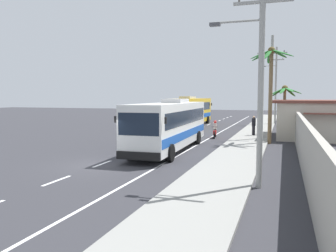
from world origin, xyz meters
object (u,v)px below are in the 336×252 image
coach_bus_far_lane (191,110)px  utility_pole_mid (271,86)px  utility_pole_far (275,84)px  pedestrian_near_kerb (254,125)px  palm_nearest (285,97)px  utility_pole_nearest (259,68)px  coach_bus_foreground (170,124)px  palm_second (271,75)px  motorcycle_beside_bus (215,131)px

coach_bus_far_lane → utility_pole_mid: (10.33, -11.60, 2.74)m
utility_pole_mid → utility_pole_far: (-0.10, 17.04, 0.73)m
coach_bus_far_lane → pedestrian_near_kerb: coach_bus_far_lane is taller
utility_pole_far → palm_nearest: 13.85m
pedestrian_near_kerb → palm_nearest: palm_nearest is taller
utility_pole_mid → palm_nearest: 3.67m
utility_pole_nearest → palm_nearest: size_ratio=1.91×
coach_bus_foreground → coach_bus_far_lane: 20.65m
coach_bus_far_lane → utility_pole_far: utility_pole_far is taller
coach_bus_far_lane → palm_nearest: bearing=-35.8°
utility_pole_mid → palm_second: size_ratio=1.18×
coach_bus_foreground → motorcycle_beside_bus: size_ratio=6.20×
pedestrian_near_kerb → palm_nearest: (2.67, 1.84, 2.60)m
coach_bus_foreground → utility_pole_far: (6.33, 25.72, 3.57)m
pedestrian_near_kerb → utility_pole_far: bearing=-33.5°
utility_pole_nearest → utility_pole_far: 34.08m
pedestrian_near_kerb → palm_nearest: bearing=-83.6°
palm_nearest → palm_second: 6.73m
utility_pole_mid → utility_pole_nearest: bearing=-89.5°
coach_bus_foreground → utility_pole_mid: utility_pole_mid is taller
motorcycle_beside_bus → palm_nearest: size_ratio=0.40×
motorcycle_beside_bus → palm_second: bearing=-27.9°
pedestrian_near_kerb → utility_pole_nearest: (1.69, -18.55, 3.80)m
utility_pole_nearest → pedestrian_near_kerb: bearing=95.2°
motorcycle_beside_bus → palm_second: palm_second is taller
pedestrian_near_kerb → motorcycle_beside_bus: bearing=93.2°
palm_second → palm_nearest: bearing=80.7°
pedestrian_near_kerb → palm_nearest: 4.15m
coach_bus_foreground → pedestrian_near_kerb: size_ratio=6.70×
utility_pole_far → palm_nearest: bearing=-84.9°
motorcycle_beside_bus → palm_second: (4.89, -2.58, 4.80)m
utility_pole_nearest → coach_bus_far_lane: bearing=110.1°
utility_pole_far → coach_bus_foreground: bearing=-103.8°
coach_bus_foreground → palm_nearest: bearing=57.9°
pedestrian_near_kerb → utility_pole_mid: 4.21m
coach_bus_far_lane → utility_pole_nearest: 30.63m
palm_nearest → utility_pole_nearest: bearing=-92.7°
coach_bus_foreground → utility_pole_far: utility_pole_far is taller
utility_pole_mid → palm_nearest: bearing=71.5°
utility_pole_far → palm_second: (0.17, -20.11, 0.01)m
coach_bus_far_lane → motorcycle_beside_bus: size_ratio=6.05×
motorcycle_beside_bus → utility_pole_nearest: size_ratio=0.21×
utility_pole_nearest → utility_pole_mid: size_ratio=1.02×
pedestrian_near_kerb → coach_bus_foreground: bearing=126.2°
palm_nearest → utility_pole_far: bearing=95.1°
utility_pole_nearest → utility_pole_mid: utility_pole_nearest is taller
utility_pole_far → palm_second: utility_pole_far is taller
utility_pole_mid → pedestrian_near_kerb: bearing=135.7°
coach_bus_far_lane → utility_pole_nearest: utility_pole_nearest is taller
utility_pole_mid → palm_nearest: size_ratio=1.86×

